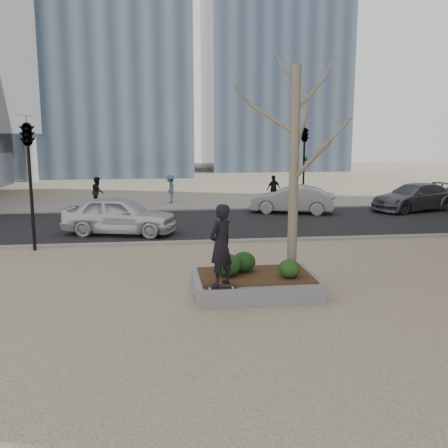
{
  "coord_description": "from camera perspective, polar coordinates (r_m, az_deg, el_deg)",
  "views": [
    {
      "loc": [
        -1.29,
        -11.59,
        3.83
      ],
      "look_at": [
        0.5,
        2.0,
        1.4
      ],
      "focal_mm": 40.0,
      "sensor_mm": 36.0,
      "label": 1
    }
  ],
  "objects": [
    {
      "name": "traffic_light_far",
      "position": [
        27.37,
        9.11,
        6.61
      ],
      "size": [
        0.6,
        2.48,
        4.5
      ],
      "primitive_type": null,
      "color": "black",
      "rests_on": "ground"
    },
    {
      "name": "sycamore_tree",
      "position": [
        12.33,
        8.08,
        9.77
      ],
      "size": [
        2.8,
        2.8,
        6.6
      ],
      "primitive_type": null,
      "color": "gray",
      "rests_on": "planter_mulch"
    },
    {
      "name": "car_third",
      "position": [
        27.51,
        20.91,
        2.89
      ],
      "size": [
        5.19,
        3.33,
        1.4
      ],
      "primitive_type": "imported",
      "rotation": [
        0.0,
        0.0,
        5.02
      ],
      "color": "#555762",
      "rests_on": "street"
    },
    {
      "name": "pedestrian_c",
      "position": [
        29.05,
        5.7,
        4.03
      ],
      "size": [
        1.0,
        0.71,
        1.57
      ],
      "primitive_type": "imported",
      "rotation": [
        0.0,
        0.0,
        3.54
      ],
      "color": "black",
      "rests_on": "far_sidewalk"
    },
    {
      "name": "planter",
      "position": [
        12.35,
        3.54,
        -6.94
      ],
      "size": [
        3.0,
        2.0,
        0.45
      ],
      "primitive_type": "cube",
      "color": "gray",
      "rests_on": "ground"
    },
    {
      "name": "pedestrian_b",
      "position": [
        28.73,
        -6.16,
        4.01
      ],
      "size": [
        0.69,
        1.1,
        1.63
      ],
      "primitive_type": "imported",
      "rotation": [
        0.0,
        0.0,
        4.79
      ],
      "color": "#44607B",
      "rests_on": "far_sidewalk"
    },
    {
      "name": "police_car",
      "position": [
        19.9,
        -11.82,
        0.99
      ],
      "size": [
        4.72,
        2.84,
        1.5
      ],
      "primitive_type": "imported",
      "rotation": [
        0.0,
        0.0,
        1.31
      ],
      "color": "white",
      "rests_on": "street"
    },
    {
      "name": "far_sidewalk",
      "position": [
        28.87,
        -4.88,
        2.41
      ],
      "size": [
        60.0,
        6.0,
        0.02
      ],
      "primitive_type": "cube",
      "color": "gray",
      "rests_on": "ground"
    },
    {
      "name": "planter_mulch",
      "position": [
        12.28,
        3.55,
        -5.84
      ],
      "size": [
        2.7,
        1.7,
        0.04
      ],
      "primitive_type": "cube",
      "color": "#382314",
      "rests_on": "planter"
    },
    {
      "name": "shrub_left",
      "position": [
        12.05,
        0.44,
        -4.7
      ],
      "size": [
        0.63,
        0.63,
        0.54
      ],
      "primitive_type": "ellipsoid",
      "color": "#133C14",
      "rests_on": "planter_mulch"
    },
    {
      "name": "skateboarder",
      "position": [
        11.05,
        -0.37,
        -2.42
      ],
      "size": [
        0.79,
        0.77,
        1.83
      ],
      "primitive_type": "imported",
      "rotation": [
        0.0,
        0.0,
        3.88
      ],
      "color": "black",
      "rests_on": "skateboard"
    },
    {
      "name": "street",
      "position": [
        21.96,
        -4.02,
        0.0
      ],
      "size": [
        60.0,
        8.0,
        0.02
      ],
      "primitive_type": "cube",
      "color": "black",
      "rests_on": "ground"
    },
    {
      "name": "shrub_middle",
      "position": [
        12.44,
        2.28,
        -4.34
      ],
      "size": [
        0.59,
        0.59,
        0.5
      ],
      "primitive_type": "ellipsoid",
      "color": "black",
      "rests_on": "planter_mulch"
    },
    {
      "name": "traffic_light_near",
      "position": [
        17.77,
        -21.24,
        4.27
      ],
      "size": [
        0.6,
        2.48,
        4.5
      ],
      "primitive_type": null,
      "color": "black",
      "rests_on": "ground"
    },
    {
      "name": "shrub_right",
      "position": [
        12.02,
        7.49,
        -5.07
      ],
      "size": [
        0.52,
        0.52,
        0.44
      ],
      "primitive_type": "ellipsoid",
      "color": "#1A3711",
      "rests_on": "planter_mulch"
    },
    {
      "name": "ground",
      "position": [
        12.27,
        -1.11,
        -8.13
      ],
      "size": [
        120.0,
        120.0,
        0.0
      ],
      "primitive_type": "plane",
      "color": "tan",
      "rests_on": "ground"
    },
    {
      "name": "pedestrian_a",
      "position": [
        28.14,
        -14.24,
        3.61
      ],
      "size": [
        0.69,
        0.84,
        1.61
      ],
      "primitive_type": "imported",
      "rotation": [
        0.0,
        0.0,
        1.68
      ],
      "color": "black",
      "rests_on": "far_sidewalk"
    },
    {
      "name": "skateboard",
      "position": [
        11.3,
        -0.37,
        -7.15
      ],
      "size": [
        0.78,
        0.22,
        0.08
      ],
      "primitive_type": null,
      "rotation": [
        0.0,
        0.0,
        -0.02
      ],
      "color": "black",
      "rests_on": "planter"
    },
    {
      "name": "car_silver",
      "position": [
        25.12,
        7.77,
        2.81
      ],
      "size": [
        4.42,
        2.72,
        1.38
      ],
      "primitive_type": "imported",
      "rotation": [
        0.0,
        0.0,
        4.39
      ],
      "color": "#94969B",
      "rests_on": "street"
    }
  ]
}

